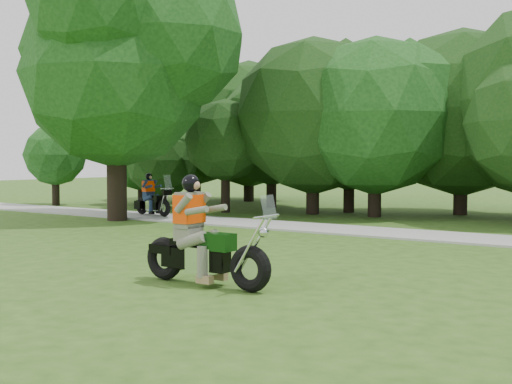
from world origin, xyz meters
The scene contains 6 objects.
ground centered at (0.00, 0.00, 0.00)m, with size 100.00×100.00×0.00m, color #2B4D16.
walkway centered at (0.00, 8.00, 0.03)m, with size 60.00×2.20×0.06m, color #979793.
tree_line centered at (-0.02, 14.26, 3.63)m, with size 40.29×12.15×7.55m.
big_tree_west centered at (-10.54, 6.85, 5.76)m, with size 8.64×6.56×9.96m.
chopper_motorcycle centered at (-0.95, -0.73, 0.69)m, with size 2.62×0.70×1.88m.
touring_motorcycle centered at (-10.47, 8.15, 0.62)m, with size 2.03×0.88×1.55m.
Camera 1 is at (5.89, -9.11, 2.15)m, focal length 45.00 mm.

